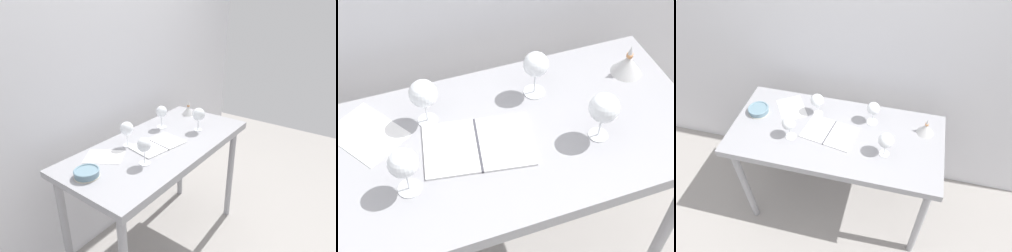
{
  "view_description": "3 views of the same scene",
  "coord_description": "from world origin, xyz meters",
  "views": [
    {
      "loc": [
        -1.42,
        -1.13,
        1.8
      ],
      "look_at": [
        0.06,
        -0.02,
        1.01
      ],
      "focal_mm": 31.6,
      "sensor_mm": 36.0,
      "label": 1
    },
    {
      "loc": [
        -0.26,
        -0.91,
        2.02
      ],
      "look_at": [
        0.05,
        -0.02,
        0.97
      ],
      "focal_mm": 49.27,
      "sensor_mm": 36.0,
      "label": 2
    },
    {
      "loc": [
        0.38,
        -1.34,
        2.43
      ],
      "look_at": [
        0.06,
        -0.02,
        1.0
      ],
      "focal_mm": 33.6,
      "sensor_mm": 36.0,
      "label": 3
    }
  ],
  "objects": [
    {
      "name": "open_notebook",
      "position": [
        -0.04,
        -0.01,
        0.9
      ],
      "size": [
        0.37,
        0.27,
        0.01
      ],
      "rotation": [
        0.0,
        0.0,
        -0.16
      ],
      "color": "white",
      "rests_on": "steel_counter"
    },
    {
      "name": "wine_glass_far_right",
      "position": [
        0.21,
        0.15,
        1.02
      ],
      "size": [
        0.09,
        0.09,
        0.17
      ],
      "color": "white",
      "rests_on": "steel_counter"
    },
    {
      "name": "decanter_funnel",
      "position": [
        0.57,
        0.14,
        0.94
      ],
      "size": [
        0.11,
        0.11,
        0.12
      ],
      "color": "beige",
      "rests_on": "steel_counter"
    },
    {
      "name": "tasting_sheet_upper",
      "position": [
        -0.36,
        0.15,
        0.9
      ],
      "size": [
        0.27,
        0.29,
        0.0
      ],
      "primitive_type": "cube",
      "rotation": [
        0.0,
        0.0,
        0.58
      ],
      "color": "white",
      "rests_on": "steel_counter"
    },
    {
      "name": "wine_glass_near_right",
      "position": [
        0.33,
        -0.1,
        1.02
      ],
      "size": [
        0.09,
        0.09,
        0.17
      ],
      "color": "white",
      "rests_on": "steel_counter"
    },
    {
      "name": "wine_glass_near_left",
      "position": [
        -0.28,
        -0.1,
        1.02
      ],
      "size": [
        0.09,
        0.09,
        0.17
      ],
      "color": "white",
      "rests_on": "steel_counter"
    },
    {
      "name": "steel_counter",
      "position": [
        0.0,
        -0.01,
        0.79
      ],
      "size": [
        1.4,
        0.65,
        0.9
      ],
      "color": "#96969B",
      "rests_on": "ground_plane"
    },
    {
      "name": "wine_glass_far_left",
      "position": [
        -0.17,
        0.14,
        1.02
      ],
      "size": [
        0.09,
        0.09,
        0.17
      ],
      "color": "white",
      "rests_on": "steel_counter"
    }
  ]
}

